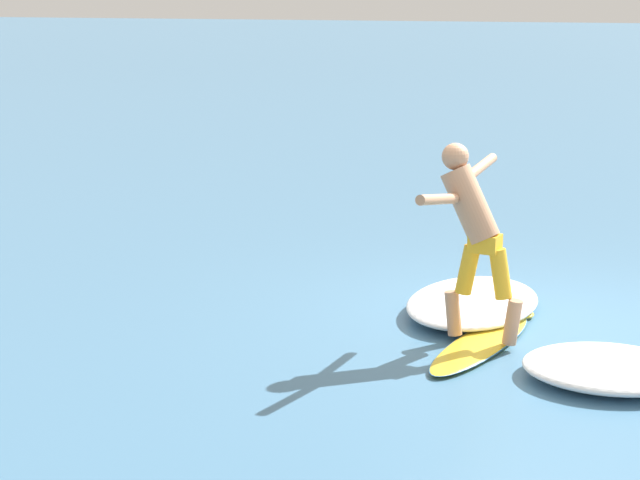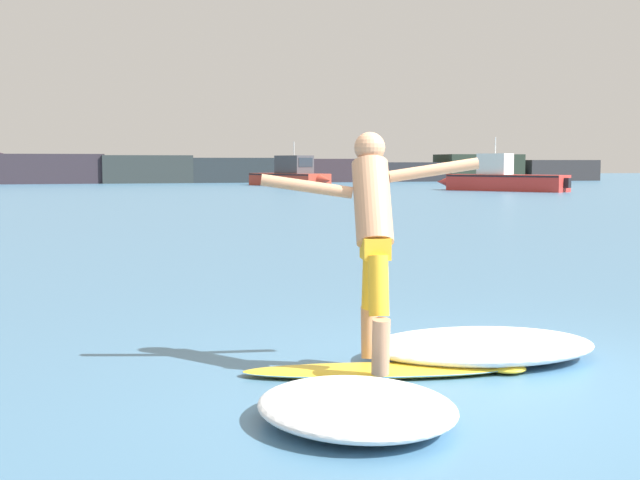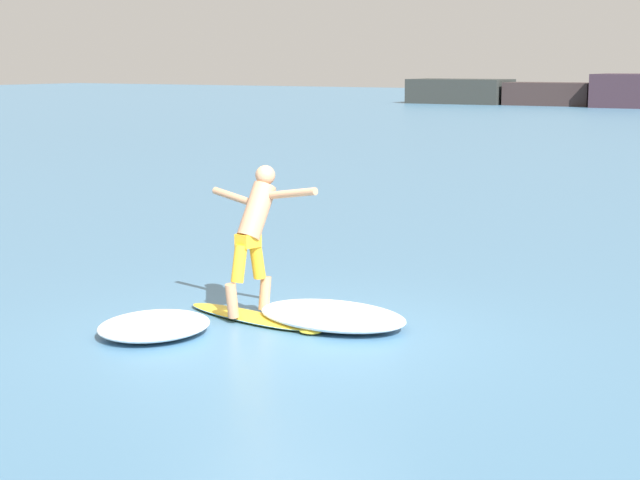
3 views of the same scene
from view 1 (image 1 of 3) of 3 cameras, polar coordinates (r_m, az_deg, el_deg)
name	(u,v)px [view 1 (image 1 of 3)]	position (r m, az deg, el deg)	size (l,w,h in m)	color
ground_plane	(539,326)	(10.46, 11.59, -4.50)	(200.00, 200.00, 0.00)	teal
surfboard	(483,342)	(9.80, 8.68, -5.39)	(2.18, 0.85, 0.20)	yellow
surfer	(472,224)	(9.52, 8.12, 0.85)	(1.68, 0.83, 1.76)	tan
wave_foam_at_tail	(473,302)	(10.73, 8.15, -3.30)	(1.98, 1.38, 0.22)	white
wave_foam_at_nose	(609,368)	(9.15, 15.14, -6.61)	(1.33, 1.52, 0.21)	white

